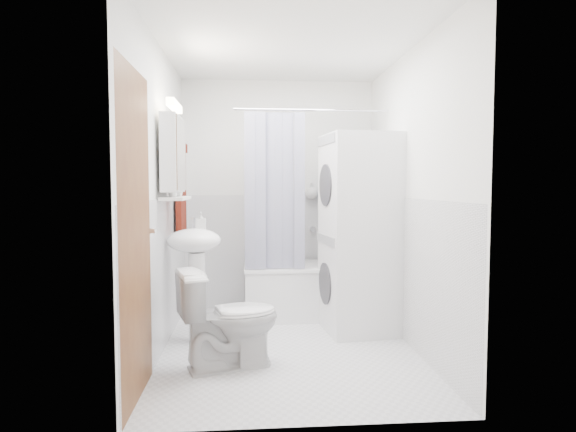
{
  "coord_description": "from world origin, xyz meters",
  "views": [
    {
      "loc": [
        -0.3,
        -3.8,
        1.3
      ],
      "look_at": [
        0.01,
        0.15,
        1.05
      ],
      "focal_mm": 30.0,
      "sensor_mm": 36.0,
      "label": 1
    }
  ],
  "objects": [
    {
      "name": "floor",
      "position": [
        0.0,
        0.0,
        0.0
      ],
      "size": [
        2.6,
        2.6,
        0.0
      ],
      "primitive_type": "plane",
      "color": "silver",
      "rests_on": "ground"
    },
    {
      "name": "room_walls",
      "position": [
        0.0,
        0.0,
        1.49
      ],
      "size": [
        2.6,
        2.6,
        2.6
      ],
      "color": "white",
      "rests_on": "ground"
    },
    {
      "name": "wainscot",
      "position": [
        0.0,
        0.29,
        0.6
      ],
      "size": [
        1.98,
        2.58,
        2.58
      ],
      "color": "silver",
      "rests_on": "ground"
    },
    {
      "name": "door",
      "position": [
        -0.95,
        -0.55,
        1.0
      ],
      "size": [
        0.05,
        2.0,
        2.0
      ],
      "color": "brown",
      "rests_on": "ground"
    },
    {
      "name": "bathtub",
      "position": [
        0.32,
        0.92,
        0.28
      ],
      "size": [
        1.35,
        0.64,
        0.52
      ],
      "color": "white",
      "rests_on": "ground"
    },
    {
      "name": "tub_spout",
      "position": [
        0.52,
        1.25,
        0.84
      ],
      "size": [
        0.04,
        0.12,
        0.04
      ],
      "primitive_type": "cylinder",
      "rotation": [
        1.57,
        0.0,
        0.0
      ],
      "color": "silver",
      "rests_on": "room_walls"
    },
    {
      "name": "curtain_rod",
      "position": [
        0.32,
        0.66,
        2.0
      ],
      "size": [
        1.53,
        0.02,
        0.02
      ],
      "primitive_type": "cylinder",
      "rotation": [
        0.0,
        1.57,
        0.0
      ],
      "color": "silver",
      "rests_on": "room_walls"
    },
    {
      "name": "shower_curtain",
      "position": [
        -0.07,
        0.66,
        1.25
      ],
      "size": [
        0.55,
        0.02,
        1.45
      ],
      "color": "#121340",
      "rests_on": "curtain_rod"
    },
    {
      "name": "sink",
      "position": [
        -0.75,
        0.18,
        0.7
      ],
      "size": [
        0.44,
        0.37,
        1.04
      ],
      "color": "white",
      "rests_on": "ground"
    },
    {
      "name": "medicine_cabinet",
      "position": [
        -0.9,
        0.1,
        1.57
      ],
      "size": [
        0.13,
        0.5,
        0.71
      ],
      "color": "white",
      "rests_on": "room_walls"
    },
    {
      "name": "shelf",
      "position": [
        -0.89,
        0.1,
        1.2
      ],
      "size": [
        0.18,
        0.54,
        0.02
      ],
      "primitive_type": "cube",
      "color": "silver",
      "rests_on": "room_walls"
    },
    {
      "name": "shower_caddy",
      "position": [
        0.57,
        1.24,
        1.15
      ],
      "size": [
        0.22,
        0.06,
        0.02
      ],
      "primitive_type": "cube",
      "color": "silver",
      "rests_on": "room_walls"
    },
    {
      "name": "towel",
      "position": [
        -0.94,
        0.75,
        1.29
      ],
      "size": [
        0.07,
        0.35,
        0.85
      ],
      "color": "#4E130A",
      "rests_on": "room_walls"
    },
    {
      "name": "washer_dryer",
      "position": [
        0.68,
        0.39,
        0.88
      ],
      "size": [
        0.69,
        0.68,
        1.75
      ],
      "rotation": [
        0.0,
        0.0,
        0.11
      ],
      "color": "white",
      "rests_on": "ground"
    },
    {
      "name": "toilet",
      "position": [
        -0.45,
        -0.4,
        0.35
      ],
      "size": [
        0.8,
        0.59,
        0.7
      ],
      "primitive_type": "imported",
      "rotation": [
        0.0,
        0.0,
        1.87
      ],
      "color": "white",
      "rests_on": "ground"
    },
    {
      "name": "soap_pump",
      "position": [
        -0.71,
        0.25,
        0.95
      ],
      "size": [
        0.08,
        0.17,
        0.08
      ],
      "primitive_type": "imported",
      "color": "gray",
      "rests_on": "sink"
    },
    {
      "name": "shelf_bottle",
      "position": [
        -0.89,
        -0.05,
        1.25
      ],
      "size": [
        0.07,
        0.18,
        0.07
      ],
      "primitive_type": "imported",
      "color": "gray",
      "rests_on": "shelf"
    },
    {
      "name": "shelf_cup",
      "position": [
        -0.89,
        0.22,
        1.26
      ],
      "size": [
        0.1,
        0.09,
        0.1
      ],
      "primitive_type": "imported",
      "color": "gray",
      "rests_on": "shelf"
    },
    {
      "name": "shampoo_a",
      "position": [
        0.35,
        1.24,
        1.23
      ],
      "size": [
        0.13,
        0.17,
        0.13
      ],
      "primitive_type": "imported",
      "color": "gray",
      "rests_on": "shower_caddy"
    },
    {
      "name": "shampoo_b",
      "position": [
        0.47,
        1.24,
        1.2
      ],
      "size": [
        0.08,
        0.21,
        0.08
      ],
      "primitive_type": "imported",
      "color": "navy",
      "rests_on": "shower_caddy"
    }
  ]
}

